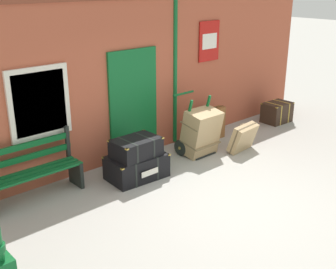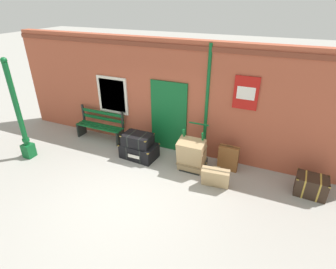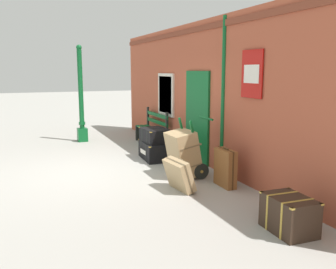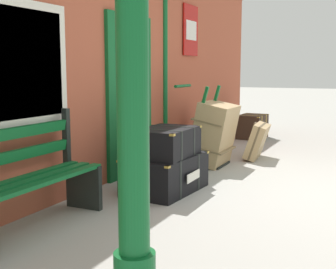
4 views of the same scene
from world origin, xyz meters
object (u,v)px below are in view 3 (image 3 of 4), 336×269
object	(u,v)px
porters_trolley	(191,162)
large_brown_trunk	(183,153)
platform_bench	(152,129)
suitcase_olive	(179,175)
suitcase_charcoal	(225,168)
steamer_trunk_base	(156,150)
steamer_trunk_middle	(155,135)
corner_trunk	(289,215)
lamp_post	(81,106)

from	to	relation	value
porters_trolley	large_brown_trunk	bearing A→B (deg)	-90.00
platform_bench	suitcase_olive	distance (m)	4.17
suitcase_charcoal	large_brown_trunk	bearing A→B (deg)	-153.31
steamer_trunk_base	suitcase_charcoal	xyz separation A→B (m)	(2.46, 0.41, 0.14)
steamer_trunk_middle	corner_trunk	world-z (taller)	steamer_trunk_middle
porters_trolley	corner_trunk	size ratio (longest dim) A/B	1.65
steamer_trunk_middle	large_brown_trunk	size ratio (longest dim) A/B	0.86
steamer_trunk_base	suitcase_olive	bearing A→B (deg)	-11.33
lamp_post	platform_bench	distance (m)	2.26
steamer_trunk_base	corner_trunk	size ratio (longest dim) A/B	1.48
platform_bench	suitcase_olive	xyz separation A→B (m)	(4.05, -1.00, -0.16)
steamer_trunk_middle	large_brown_trunk	world-z (taller)	large_brown_trunk
large_brown_trunk	suitcase_charcoal	distance (m)	0.99
steamer_trunk_base	suitcase_olive	distance (m)	2.40
platform_bench	suitcase_charcoal	bearing A→B (deg)	-1.56
suitcase_olive	corner_trunk	world-z (taller)	suitcase_olive
lamp_post	suitcase_charcoal	distance (m)	5.70
lamp_post	large_brown_trunk	distance (m)	4.73
steamer_trunk_middle	suitcase_charcoal	distance (m)	2.53
steamer_trunk_base	corner_trunk	world-z (taller)	corner_trunk
steamer_trunk_base	corner_trunk	distance (m)	4.47
lamp_post	porters_trolley	world-z (taller)	lamp_post
corner_trunk	large_brown_trunk	bearing A→B (deg)	-176.15
platform_bench	steamer_trunk_middle	size ratio (longest dim) A/B	1.97
platform_bench	porters_trolley	xyz separation A→B (m)	(3.28, -0.38, -0.18)
suitcase_olive	suitcase_charcoal	bearing A→B (deg)	82.90
steamer_trunk_middle	lamp_post	bearing A→B (deg)	-157.07
suitcase_charcoal	corner_trunk	xyz separation A→B (m)	(2.00, -0.25, -0.11)
porters_trolley	corner_trunk	bearing A→B (deg)	0.30
steamer_trunk_middle	porters_trolley	bearing A→B (deg)	6.09
lamp_post	steamer_trunk_base	distance (m)	3.31
platform_bench	lamp_post	bearing A→B (deg)	-124.91
suitcase_charcoal	corner_trunk	bearing A→B (deg)	-7.04
porters_trolley	suitcase_charcoal	world-z (taller)	porters_trolley
lamp_post	corner_trunk	bearing A→B (deg)	10.86
platform_bench	corner_trunk	size ratio (longest dim) A/B	2.24
platform_bench	suitcase_charcoal	world-z (taller)	platform_bench
platform_bench	corner_trunk	xyz separation A→B (m)	(6.16, -0.36, -0.20)
platform_bench	steamer_trunk_base	size ratio (longest dim) A/B	1.52
platform_bench	steamer_trunk_middle	xyz separation A→B (m)	(1.68, -0.55, 0.14)
suitcase_olive	steamer_trunk_base	bearing A→B (deg)	168.67
porters_trolley	suitcase_charcoal	size ratio (longest dim) A/B	1.61
lamp_post	suitcase_olive	size ratio (longest dim) A/B	4.12
lamp_post	steamer_trunk_base	world-z (taller)	lamp_post
platform_bench	large_brown_trunk	bearing A→B (deg)	-9.59
steamer_trunk_base	suitcase_olive	size ratio (longest dim) A/B	1.53
lamp_post	platform_bench	size ratio (longest dim) A/B	1.78
platform_bench	porters_trolley	size ratio (longest dim) A/B	1.36
large_brown_trunk	corner_trunk	xyz separation A→B (m)	(2.88, 0.19, -0.23)
platform_bench	steamer_trunk_middle	bearing A→B (deg)	-18.08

